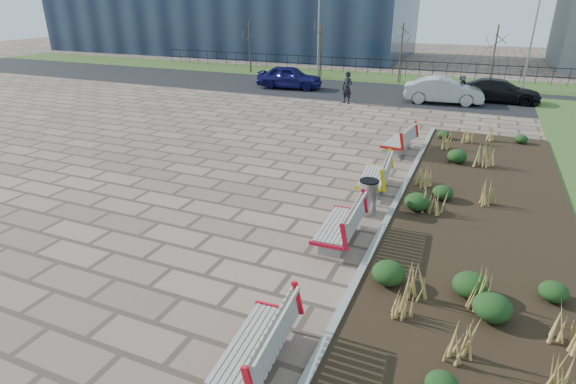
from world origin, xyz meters
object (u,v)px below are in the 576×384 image
at_px(car_silver, 443,91).
at_px(car_black, 499,91).
at_px(bench_c, 373,174).
at_px(litter_bin, 368,197).
at_px(bench_a, 253,342).
at_px(bench_b, 338,223).
at_px(lamp_east, 531,43).
at_px(lamp_west, 318,36).
at_px(bench_d, 398,139).
at_px(pedestrian, 347,88).
at_px(car_blue, 290,77).

relative_size(car_silver, car_black, 0.97).
height_order(bench_c, litter_bin, bench_c).
relative_size(bench_c, car_silver, 0.49).
bearing_deg(bench_a, bench_b, 86.05).
distance_m(bench_a, litter_bin, 6.35).
relative_size(car_silver, lamp_east, 0.72).
bearing_deg(lamp_west, lamp_east, 0.00).
xyz_separation_m(bench_b, litter_bin, (0.27, 1.88, -0.02)).
height_order(bench_d, car_black, car_black).
bearing_deg(car_black, lamp_west, 71.71).
xyz_separation_m(pedestrian, car_black, (7.98, 3.77, -0.22)).
relative_size(bench_a, lamp_east, 0.35).
bearing_deg(car_black, pedestrian, 114.63).
distance_m(bench_a, car_blue, 24.85).
bearing_deg(bench_a, bench_c, 86.05).
xyz_separation_m(car_silver, lamp_east, (4.35, 5.69, 2.31)).
height_order(bench_b, car_silver, car_silver).
bearing_deg(bench_d, pedestrian, 125.20).
bearing_deg(lamp_east, pedestrian, -140.43).
xyz_separation_m(pedestrian, car_blue, (-4.84, 2.96, -0.13)).
height_order(litter_bin, lamp_east, lamp_east).
distance_m(car_blue, lamp_east, 15.21).
xyz_separation_m(bench_d, car_black, (3.58, 11.66, 0.17)).
bearing_deg(car_blue, lamp_east, -78.22).
xyz_separation_m(car_blue, lamp_east, (14.24, 4.81, 2.28)).
distance_m(bench_a, car_silver, 22.20).
distance_m(bench_d, car_blue, 14.25).
bearing_deg(bench_c, bench_d, 84.69).
bearing_deg(bench_a, car_silver, 84.38).
xyz_separation_m(pedestrian, lamp_west, (-4.59, 7.77, 2.16)).
xyz_separation_m(bench_a, car_blue, (-9.24, 23.06, 0.26)).
xyz_separation_m(bench_b, lamp_east, (5.00, 23.41, 2.54)).
relative_size(bench_c, lamp_west, 0.35).
relative_size(bench_b, car_silver, 0.49).
bearing_deg(bench_c, car_silver, 82.05).
relative_size(bench_d, car_silver, 0.49).
xyz_separation_m(bench_c, car_blue, (-9.24, 14.99, 0.26)).
bearing_deg(bench_b, bench_c, 87.96).
xyz_separation_m(bench_d, car_silver, (0.65, 9.97, 0.23)).
distance_m(bench_d, car_black, 12.19).
distance_m(bench_d, pedestrian, 9.04).
bearing_deg(lamp_east, bench_b, -102.05).
distance_m(litter_bin, car_silver, 15.85).
bearing_deg(bench_c, lamp_west, 109.13).
distance_m(lamp_west, lamp_east, 14.00).
xyz_separation_m(bench_b, bench_d, (0.00, 7.76, 0.00)).
height_order(bench_b, litter_bin, bench_b).
bearing_deg(car_black, lamp_east, -20.21).
distance_m(car_blue, car_silver, 9.93).
bearing_deg(lamp_west, bench_a, -72.11).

